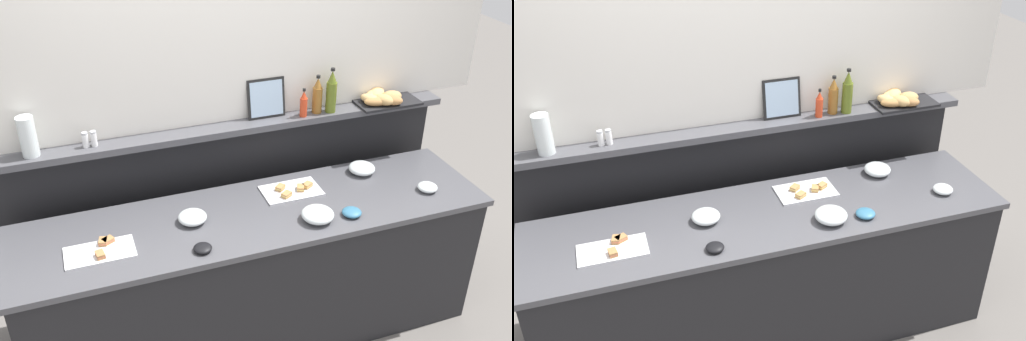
# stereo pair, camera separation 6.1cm
# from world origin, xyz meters

# --- Properties ---
(ground_plane) EXTENTS (12.00, 12.00, 0.00)m
(ground_plane) POSITION_xyz_m (0.00, 0.60, 0.00)
(ground_plane) COLOR slate
(buffet_counter) EXTENTS (2.64, 0.66, 0.89)m
(buffet_counter) POSITION_xyz_m (0.00, 0.00, 0.45)
(buffet_counter) COLOR black
(buffet_counter) RESTS_ON ground_plane
(back_ledge_unit) EXTENTS (2.75, 0.22, 1.23)m
(back_ledge_unit) POSITION_xyz_m (0.00, 0.51, 0.65)
(back_ledge_unit) COLOR black
(back_ledge_unit) RESTS_ON ground_plane
(upper_wall_panel) EXTENTS (3.35, 0.08, 1.37)m
(upper_wall_panel) POSITION_xyz_m (0.00, 0.53, 1.92)
(upper_wall_panel) COLOR white
(upper_wall_panel) RESTS_ON back_ledge_unit
(sandwich_platter_front) EXTENTS (0.34, 0.21, 0.04)m
(sandwich_platter_front) POSITION_xyz_m (0.27, 0.14, 0.90)
(sandwich_platter_front) COLOR silver
(sandwich_platter_front) RESTS_ON buffet_counter
(sandwich_platter_rear) EXTENTS (0.35, 0.18, 0.04)m
(sandwich_platter_rear) POSITION_xyz_m (-0.84, -0.07, 0.90)
(sandwich_platter_rear) COLOR white
(sandwich_platter_rear) RESTS_ON buffet_counter
(glass_bowl_large) EXTENTS (0.15, 0.15, 0.06)m
(glass_bowl_large) POSITION_xyz_m (-0.34, 0.03, 0.92)
(glass_bowl_large) COLOR silver
(glass_bowl_large) RESTS_ON buffet_counter
(glass_bowl_medium) EXTENTS (0.16, 0.16, 0.06)m
(glass_bowl_medium) POSITION_xyz_m (0.75, 0.20, 0.92)
(glass_bowl_medium) COLOR silver
(glass_bowl_medium) RESTS_ON buffet_counter
(glass_bowl_small) EXTENTS (0.11, 0.11, 0.05)m
(glass_bowl_small) POSITION_xyz_m (1.02, -0.11, 0.91)
(glass_bowl_small) COLOR silver
(glass_bowl_small) RESTS_ON buffet_counter
(glass_bowl_extra) EXTENTS (0.18, 0.18, 0.07)m
(glass_bowl_extra) POSITION_xyz_m (0.29, -0.17, 0.93)
(glass_bowl_extra) COLOR silver
(glass_bowl_extra) RESTS_ON buffet_counter
(condiment_bowl_red) EXTENTS (0.09, 0.09, 0.03)m
(condiment_bowl_red) POSITION_xyz_m (-0.36, -0.22, 0.91)
(condiment_bowl_red) COLOR black
(condiment_bowl_red) RESTS_ON buffet_counter
(condiment_bowl_teal) EXTENTS (0.11, 0.11, 0.04)m
(condiment_bowl_teal) POSITION_xyz_m (0.49, -0.19, 0.91)
(condiment_bowl_teal) COLOR teal
(condiment_bowl_teal) RESTS_ON buffet_counter
(vinegar_bottle_amber) EXTENTS (0.06, 0.06, 0.24)m
(vinegar_bottle_amber) POSITION_xyz_m (0.54, 0.43, 1.34)
(vinegar_bottle_amber) COLOR #8E5B23
(vinegar_bottle_amber) RESTS_ON back_ledge_unit
(olive_oil_bottle) EXTENTS (0.06, 0.06, 0.28)m
(olive_oil_bottle) POSITION_xyz_m (0.62, 0.41, 1.36)
(olive_oil_bottle) COLOR #56661E
(olive_oil_bottle) RESTS_ON back_ledge_unit
(hot_sauce_bottle) EXTENTS (0.04, 0.04, 0.18)m
(hot_sauce_bottle) POSITION_xyz_m (0.44, 0.40, 1.31)
(hot_sauce_bottle) COLOR red
(hot_sauce_bottle) RESTS_ON back_ledge_unit
(salt_shaker) EXTENTS (0.03, 0.03, 0.09)m
(salt_shaker) POSITION_xyz_m (-0.81, 0.43, 1.27)
(salt_shaker) COLOR white
(salt_shaker) RESTS_ON back_ledge_unit
(pepper_shaker) EXTENTS (0.03, 0.03, 0.09)m
(pepper_shaker) POSITION_xyz_m (-0.77, 0.43, 1.27)
(pepper_shaker) COLOR white
(pepper_shaker) RESTS_ON back_ledge_unit
(bread_basket) EXTENTS (0.40, 0.31, 0.08)m
(bread_basket) POSITION_xyz_m (0.98, 0.42, 1.27)
(bread_basket) COLOR black
(bread_basket) RESTS_ON back_ledge_unit
(framed_picture) EXTENTS (0.23, 0.05, 0.24)m
(framed_picture) POSITION_xyz_m (0.23, 0.47, 1.35)
(framed_picture) COLOR black
(framed_picture) RESTS_ON back_ledge_unit
(water_carafe) EXTENTS (0.09, 0.09, 0.22)m
(water_carafe) POSITION_xyz_m (-1.09, 0.43, 1.34)
(water_carafe) COLOR silver
(water_carafe) RESTS_ON back_ledge_unit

